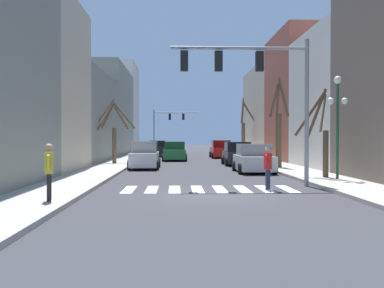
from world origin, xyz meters
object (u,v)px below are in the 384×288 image
(street_tree_right_far, at_px, (113,130))
(street_tree_right_mid, at_px, (321,136))
(street_lamp_right_corner, at_px, (338,107))
(street_tree_right_near, at_px, (244,129))
(traffic_signal_far, at_px, (167,122))
(car_at_intersection, at_px, (175,152))
(pedestrian_on_right_sidewalk, at_px, (268,164))
(street_tree_left_far, at_px, (279,128))
(traffic_signal_near, at_px, (257,78))
(pedestrian_near_right_corner, at_px, (49,167))
(car_driving_away_lane, at_px, (254,159))
(car_parked_left_mid, at_px, (221,150))
(car_parked_left_far, at_px, (157,149))
(car_parked_right_near, at_px, (145,156))
(car_parked_left_near, at_px, (237,154))

(street_tree_right_far, distance_m, street_tree_right_mid, 17.64)
(street_lamp_right_corner, xyz_separation_m, street_tree_right_near, (-0.04, 27.81, -0.49))
(traffic_signal_far, xyz_separation_m, car_at_intersection, (1.03, -19.60, -3.40))
(pedestrian_on_right_sidewalk, relative_size, street_tree_right_near, 0.27)
(street_tree_left_far, bearing_deg, street_tree_right_near, 87.74)
(street_tree_right_far, bearing_deg, traffic_signal_near, -62.54)
(traffic_signal_far, height_order, street_tree_left_far, street_tree_left_far)
(pedestrian_near_right_corner, bearing_deg, car_driving_away_lane, -45.92)
(car_driving_away_lane, height_order, street_tree_right_near, street_tree_right_near)
(car_parked_left_mid, bearing_deg, car_driving_away_lane, 179.96)
(traffic_signal_near, xyz_separation_m, street_tree_right_far, (-8.18, 15.73, -1.94))
(traffic_signal_far, xyz_separation_m, pedestrian_on_right_sidewalk, (4.76, -42.44, -3.19))
(car_parked_left_far, xyz_separation_m, street_tree_right_near, (9.38, -0.63, 2.17))
(car_parked_left_mid, xyz_separation_m, street_tree_right_mid, (2.41, -24.20, 1.28))
(street_lamp_right_corner, height_order, street_tree_left_far, street_tree_left_far)
(street_tree_right_far, xyz_separation_m, street_tree_left_far, (11.38, -5.87, 0.03))
(street_tree_right_mid, bearing_deg, street_lamp_right_corner, -67.00)
(traffic_signal_far, height_order, car_parked_left_mid, traffic_signal_far)
(traffic_signal_near, relative_size, car_driving_away_lane, 1.46)
(pedestrian_on_right_sidewalk, height_order, pedestrian_near_right_corner, pedestrian_near_right_corner)
(traffic_signal_near, distance_m, car_parked_left_far, 30.74)
(street_lamp_right_corner, distance_m, pedestrian_on_right_sidewalk, 5.36)
(street_tree_right_far, xyz_separation_m, street_tree_right_mid, (11.77, -13.13, -0.51))
(street_tree_right_far, bearing_deg, street_tree_left_far, -27.28)
(car_parked_left_mid, bearing_deg, car_parked_left_far, 63.90)
(car_driving_away_lane, bearing_deg, traffic_signal_far, 9.62)
(car_at_intersection, bearing_deg, street_tree_right_mid, 20.53)
(car_driving_away_lane, distance_m, car_at_intersection, 14.90)
(traffic_signal_near, xyz_separation_m, car_parked_left_mid, (1.18, 26.81, -3.73))
(car_parked_right_near, relative_size, car_parked_left_mid, 0.90)
(street_lamp_right_corner, bearing_deg, car_driving_away_lane, 116.01)
(car_parked_left_near, xyz_separation_m, car_parked_left_mid, (-0.01, 12.18, 0.03))
(street_tree_left_far, bearing_deg, car_parked_right_near, 173.00)
(traffic_signal_far, bearing_deg, street_tree_right_mid, -78.08)
(traffic_signal_far, bearing_deg, street_tree_right_far, -98.12)
(traffic_signal_near, height_order, car_parked_left_near, traffic_signal_near)
(car_parked_right_near, bearing_deg, car_parked_left_mid, -22.69)
(street_lamp_right_corner, distance_m, car_parked_right_near, 13.56)
(street_tree_left_far, bearing_deg, car_parked_left_near, 112.92)
(car_parked_left_mid, xyz_separation_m, street_tree_right_near, (2.80, 2.59, 2.15))
(traffic_signal_near, bearing_deg, street_tree_left_far, 71.99)
(traffic_signal_near, relative_size, traffic_signal_far, 1.01)
(street_lamp_right_corner, height_order, street_tree_right_far, street_tree_right_far)
(car_at_intersection, xyz_separation_m, pedestrian_on_right_sidewalk, (3.73, -22.84, 0.21))
(pedestrian_on_right_sidewalk, height_order, street_tree_right_far, street_tree_right_far)
(traffic_signal_far, bearing_deg, car_parked_right_near, -91.72)
(street_lamp_right_corner, distance_m, street_tree_left_far, 8.35)
(car_at_intersection, height_order, street_tree_left_far, street_tree_left_far)
(car_parked_left_near, relative_size, street_tree_right_mid, 0.99)
(traffic_signal_far, distance_m, car_parked_right_near, 30.45)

